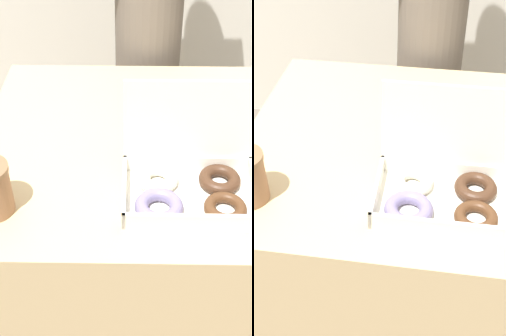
# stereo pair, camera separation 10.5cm
# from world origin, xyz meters

# --- Properties ---
(ground_plane) EXTENTS (14.00, 14.00, 0.00)m
(ground_plane) POSITION_xyz_m (0.00, 0.00, 0.00)
(ground_plane) COLOR #665B51
(table) EXTENTS (0.84, 0.83, 0.72)m
(table) POSITION_xyz_m (0.00, 0.00, 0.36)
(table) COLOR tan
(table) RESTS_ON ground_plane
(donut_box) EXTENTS (0.31, 0.23, 0.25)m
(donut_box) POSITION_xyz_m (0.12, -0.21, 0.76)
(donut_box) COLOR white
(donut_box) RESTS_ON table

